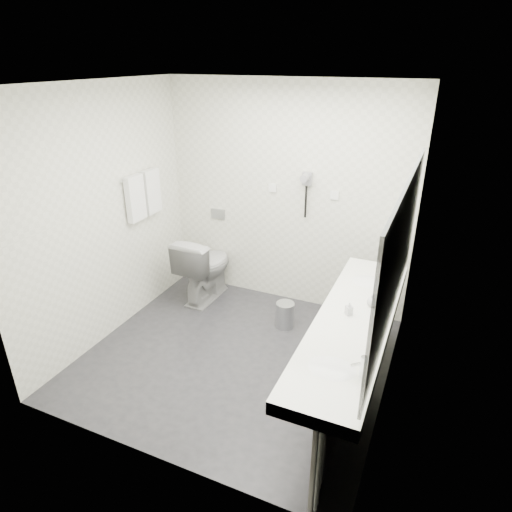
% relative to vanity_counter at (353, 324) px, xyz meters
% --- Properties ---
extents(floor, '(2.80, 2.80, 0.00)m').
position_rel_vanity_counter_xyz_m(floor, '(-1.12, 0.20, -0.80)').
color(floor, '#2B2A2F').
rests_on(floor, ground).
extents(ceiling, '(2.80, 2.80, 0.00)m').
position_rel_vanity_counter_xyz_m(ceiling, '(-1.12, 0.20, 1.70)').
color(ceiling, white).
rests_on(ceiling, wall_back).
extents(wall_back, '(2.80, 0.00, 2.80)m').
position_rel_vanity_counter_xyz_m(wall_back, '(-1.12, 1.50, 0.45)').
color(wall_back, white).
rests_on(wall_back, floor).
extents(wall_front, '(2.80, 0.00, 2.80)m').
position_rel_vanity_counter_xyz_m(wall_front, '(-1.12, -1.10, 0.45)').
color(wall_front, white).
rests_on(wall_front, floor).
extents(wall_left, '(0.00, 2.60, 2.60)m').
position_rel_vanity_counter_xyz_m(wall_left, '(-2.52, 0.20, 0.45)').
color(wall_left, white).
rests_on(wall_left, floor).
extents(wall_right, '(0.00, 2.60, 2.60)m').
position_rel_vanity_counter_xyz_m(wall_right, '(0.27, 0.20, 0.45)').
color(wall_right, white).
rests_on(wall_right, floor).
extents(vanity_counter, '(0.55, 2.20, 0.10)m').
position_rel_vanity_counter_xyz_m(vanity_counter, '(0.00, 0.00, 0.00)').
color(vanity_counter, white).
rests_on(vanity_counter, floor).
extents(vanity_panel, '(0.03, 2.15, 0.75)m').
position_rel_vanity_counter_xyz_m(vanity_panel, '(0.02, 0.00, -0.42)').
color(vanity_panel, gray).
rests_on(vanity_panel, floor).
extents(vanity_post_near, '(0.06, 0.06, 0.75)m').
position_rel_vanity_counter_xyz_m(vanity_post_near, '(0.05, -1.04, -0.42)').
color(vanity_post_near, silver).
rests_on(vanity_post_near, floor).
extents(vanity_post_far, '(0.06, 0.06, 0.75)m').
position_rel_vanity_counter_xyz_m(vanity_post_far, '(0.05, 1.04, -0.42)').
color(vanity_post_far, silver).
rests_on(vanity_post_far, floor).
extents(mirror, '(0.02, 2.20, 1.05)m').
position_rel_vanity_counter_xyz_m(mirror, '(0.26, 0.00, 0.65)').
color(mirror, '#B2BCC6').
rests_on(mirror, wall_right).
extents(basin_near, '(0.40, 0.31, 0.05)m').
position_rel_vanity_counter_xyz_m(basin_near, '(0.00, -0.65, 0.04)').
color(basin_near, white).
rests_on(basin_near, vanity_counter).
extents(basin_far, '(0.40, 0.31, 0.05)m').
position_rel_vanity_counter_xyz_m(basin_far, '(0.00, 0.65, 0.04)').
color(basin_far, white).
rests_on(basin_far, vanity_counter).
extents(faucet_near, '(0.04, 0.04, 0.15)m').
position_rel_vanity_counter_xyz_m(faucet_near, '(0.19, -0.65, 0.12)').
color(faucet_near, silver).
rests_on(faucet_near, vanity_counter).
extents(faucet_far, '(0.04, 0.04, 0.15)m').
position_rel_vanity_counter_xyz_m(faucet_far, '(0.19, 0.65, 0.12)').
color(faucet_far, silver).
rests_on(faucet_far, vanity_counter).
extents(soap_bottle_a, '(0.07, 0.07, 0.11)m').
position_rel_vanity_counter_xyz_m(soap_bottle_a, '(-0.05, 0.04, 0.10)').
color(soap_bottle_a, beige).
rests_on(soap_bottle_a, vanity_counter).
extents(soap_bottle_b, '(0.10, 0.10, 0.11)m').
position_rel_vanity_counter_xyz_m(soap_bottle_b, '(0.09, 0.24, 0.10)').
color(soap_bottle_b, beige).
rests_on(soap_bottle_b, vanity_counter).
extents(glass_left, '(0.07, 0.07, 0.11)m').
position_rel_vanity_counter_xyz_m(glass_left, '(0.15, 0.27, 0.11)').
color(glass_left, silver).
rests_on(glass_left, vanity_counter).
extents(glass_right, '(0.07, 0.07, 0.10)m').
position_rel_vanity_counter_xyz_m(glass_right, '(0.17, 0.32, 0.10)').
color(glass_right, silver).
rests_on(glass_right, vanity_counter).
extents(toilet, '(0.47, 0.81, 0.81)m').
position_rel_vanity_counter_xyz_m(toilet, '(-1.97, 1.12, -0.40)').
color(toilet, white).
rests_on(toilet, floor).
extents(flush_plate, '(0.18, 0.02, 0.12)m').
position_rel_vanity_counter_xyz_m(flush_plate, '(-1.98, 1.49, 0.15)').
color(flush_plate, '#B2B5BA').
rests_on(flush_plate, wall_back).
extents(pedal_bin, '(0.26, 0.26, 0.27)m').
position_rel_vanity_counter_xyz_m(pedal_bin, '(-0.87, 0.89, -0.66)').
color(pedal_bin, '#B2B5BA').
rests_on(pedal_bin, floor).
extents(bin_lid, '(0.20, 0.20, 0.02)m').
position_rel_vanity_counter_xyz_m(bin_lid, '(-0.87, 0.89, -0.52)').
color(bin_lid, '#B2B5BA').
rests_on(bin_lid, pedal_bin).
extents(towel_rail, '(0.02, 0.62, 0.02)m').
position_rel_vanity_counter_xyz_m(towel_rail, '(-2.47, 0.75, 0.75)').
color(towel_rail, silver).
rests_on(towel_rail, wall_left).
extents(towel_near, '(0.07, 0.24, 0.48)m').
position_rel_vanity_counter_xyz_m(towel_near, '(-2.46, 0.61, 0.53)').
color(towel_near, white).
rests_on(towel_near, towel_rail).
extents(towel_far, '(0.07, 0.24, 0.48)m').
position_rel_vanity_counter_xyz_m(towel_far, '(-2.46, 0.89, 0.53)').
color(towel_far, white).
rests_on(towel_far, towel_rail).
extents(dryer_cradle, '(0.10, 0.04, 0.14)m').
position_rel_vanity_counter_xyz_m(dryer_cradle, '(-0.88, 1.47, 0.70)').
color(dryer_cradle, gray).
rests_on(dryer_cradle, wall_back).
extents(dryer_barrel, '(0.08, 0.14, 0.08)m').
position_rel_vanity_counter_xyz_m(dryer_barrel, '(-0.88, 1.40, 0.73)').
color(dryer_barrel, gray).
rests_on(dryer_barrel, dryer_cradle).
extents(dryer_cord, '(0.02, 0.02, 0.35)m').
position_rel_vanity_counter_xyz_m(dryer_cord, '(-0.88, 1.46, 0.45)').
color(dryer_cord, black).
rests_on(dryer_cord, dryer_cradle).
extents(switch_plate_a, '(0.09, 0.02, 0.09)m').
position_rel_vanity_counter_xyz_m(switch_plate_a, '(-1.27, 1.49, 0.55)').
color(switch_plate_a, white).
rests_on(switch_plate_a, wall_back).
extents(switch_plate_b, '(0.09, 0.02, 0.09)m').
position_rel_vanity_counter_xyz_m(switch_plate_b, '(-0.57, 1.49, 0.55)').
color(switch_plate_b, white).
rests_on(switch_plate_b, wall_back).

